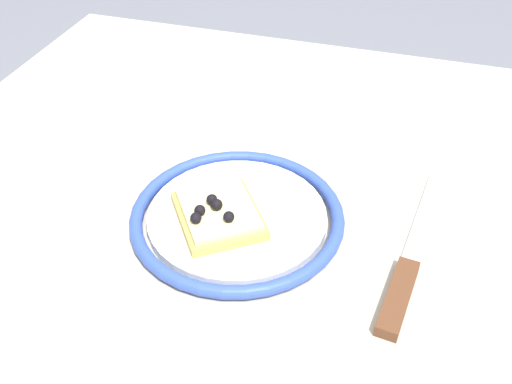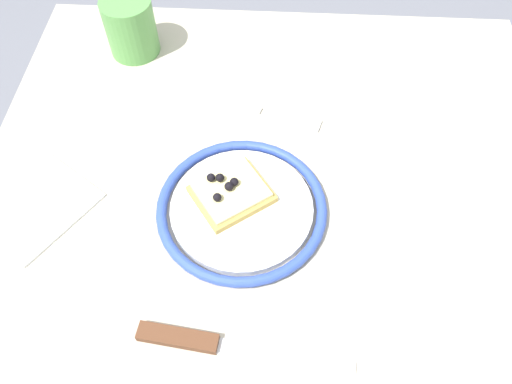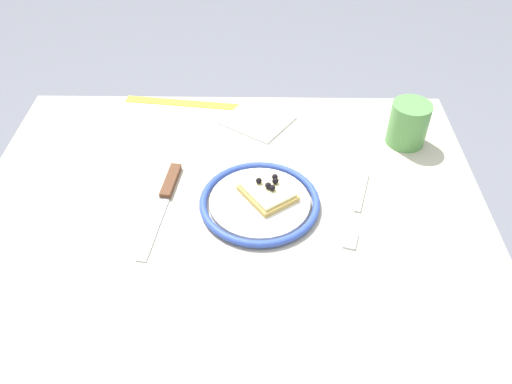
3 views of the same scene
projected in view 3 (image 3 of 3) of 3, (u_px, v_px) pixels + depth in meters
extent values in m
cube|color=#BCB29E|center=(229.00, 225.00, 0.92)|extent=(0.94, 0.80, 0.03)
cylinder|color=#4C4742|center=(389.00, 226.00, 1.40)|extent=(0.05, 0.05, 0.68)
cylinder|color=#4C4742|center=(91.00, 223.00, 1.41)|extent=(0.05, 0.05, 0.68)
cylinder|color=white|center=(260.00, 203.00, 0.93)|extent=(0.18, 0.18, 0.01)
torus|color=#334FB2|center=(260.00, 202.00, 0.93)|extent=(0.22, 0.22, 0.01)
cube|color=tan|center=(268.00, 193.00, 0.93)|extent=(0.12, 0.12, 0.01)
cube|color=#EEE094|center=(268.00, 190.00, 0.93)|extent=(0.10, 0.11, 0.01)
sphere|color=black|center=(275.00, 181.00, 0.93)|extent=(0.01, 0.01, 0.01)
sphere|color=black|center=(272.00, 188.00, 0.92)|extent=(0.01, 0.01, 0.01)
sphere|color=black|center=(268.00, 185.00, 0.92)|extent=(0.01, 0.01, 0.01)
sphere|color=black|center=(259.00, 181.00, 0.93)|extent=(0.01, 0.01, 0.01)
sphere|color=black|center=(275.00, 177.00, 0.94)|extent=(0.01, 0.01, 0.01)
cube|color=silver|center=(154.00, 228.00, 0.89)|extent=(0.04, 0.15, 0.00)
cube|color=#59331E|center=(171.00, 181.00, 0.98)|extent=(0.03, 0.09, 0.01)
cube|color=silver|center=(362.00, 192.00, 0.96)|extent=(0.04, 0.11, 0.00)
cube|color=silver|center=(350.00, 241.00, 0.87)|extent=(0.03, 0.04, 0.00)
cylinder|color=#599E4C|center=(408.00, 124.00, 1.04)|extent=(0.08, 0.08, 0.09)
cube|color=yellow|center=(195.00, 104.00, 1.18)|extent=(0.32, 0.06, 0.00)
cube|color=white|center=(257.00, 120.00, 1.13)|extent=(0.17, 0.17, 0.00)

